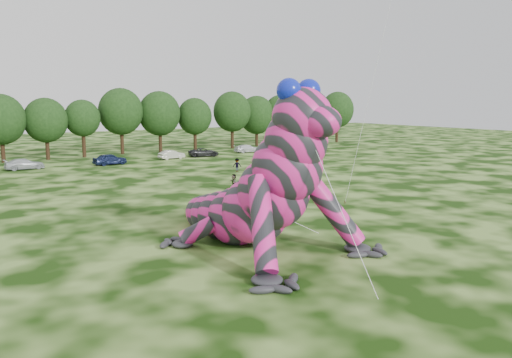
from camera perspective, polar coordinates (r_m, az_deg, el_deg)
The scene contains 21 objects.
ground at distance 28.74m, azimuth 9.51°, elevation -8.50°, with size 240.00×240.00×0.00m, color #16330A.
inflatable_gecko at distance 29.71m, azimuth -1.95°, elevation 1.81°, with size 16.39×19.46×9.73m, color #DA2086, non-canonical shape.
tree_7 at distance 77.33m, azimuth -27.12°, elevation 5.17°, with size 6.68×6.01×9.48m, color black, non-canonical shape.
tree_8 at distance 78.40m, azimuth -22.85°, elevation 5.30°, with size 6.14×5.53×8.94m, color black, non-canonical shape.
tree_9 at distance 79.91m, azimuth -19.16°, elevation 5.47°, with size 5.27×4.74×8.68m, color black, non-canonical shape.
tree_10 at distance 82.85m, azimuth -15.15°, elevation 6.39°, with size 7.09×6.38×10.50m, color black, non-canonical shape.
tree_11 at distance 84.74m, azimuth -10.94°, elevation 6.45°, with size 7.01×6.31×10.07m, color black, non-canonical shape.
tree_12 at distance 86.94m, azimuth -7.00°, elevation 6.24°, with size 5.99×5.39×8.97m, color black, non-canonical shape.
tree_13 at distance 89.80m, azimuth -2.74°, elevation 6.75°, with size 6.83×6.15×10.13m, color black, non-canonical shape.
tree_14 at distance 94.54m, azimuth 0.08°, elevation 6.66°, with size 6.82×6.14×9.40m, color black, non-canonical shape.
tree_15 at distance 96.63m, azimuth 2.89°, elevation 6.76°, with size 7.17×6.45×9.63m, color black, non-canonical shape.
tree_16 at distance 102.17m, azimuth 5.52°, elevation 6.78°, with size 6.26×5.63×9.37m, color black, non-canonical shape.
tree_17 at distance 104.36m, azimuth 9.26°, elevation 7.01°, with size 6.98×6.28×10.30m, color black, non-canonical shape.
car_3 at distance 68.72m, azimuth -24.95°, elevation 1.56°, with size 1.90×4.67×1.35m, color #B8BDC1.
car_4 at distance 69.62m, azimuth -16.36°, elevation 2.19°, with size 1.79×4.44×1.51m, color #18234D.
car_5 at distance 74.43m, azimuth -9.63°, elevation 2.76°, with size 1.38×3.95×1.30m, color beige.
car_6 at distance 77.14m, azimuth -5.99°, elevation 3.05°, with size 2.15×4.66×1.29m, color #262629.
car_7 at distance 82.73m, azimuth -1.01°, elevation 3.50°, with size 1.82×4.47×1.30m, color white.
spectator_2 at distance 60.28m, azimuth -2.18°, elevation 1.60°, with size 1.06×0.61×1.63m, color gray.
spectator_3 at distance 61.50m, azimuth 1.18°, elevation 1.74°, with size 0.95×0.39×1.62m, color gray.
spectator_5 at distance 48.02m, azimuth -2.55°, elevation -0.35°, with size 1.45×0.46×1.57m, color gray.
Camera 1 is at (-18.85, -19.93, 8.59)m, focal length 35.00 mm.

